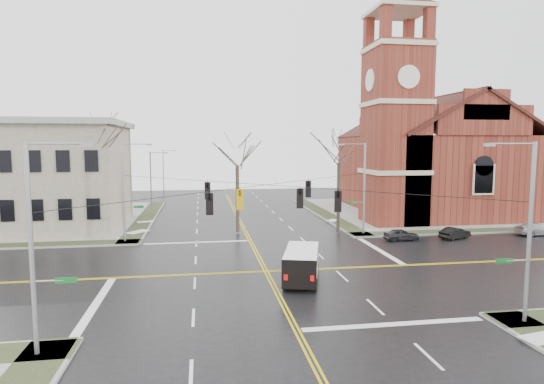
{
  "coord_description": "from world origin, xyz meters",
  "views": [
    {
      "loc": [
        -4.49,
        -31.3,
        9.02
      ],
      "look_at": [
        1.38,
        6.0,
        5.05
      ],
      "focal_mm": 30.0,
      "sensor_mm": 36.0,
      "label": 1
    }
  ],
  "objects": [
    {
      "name": "parked_car_c",
      "position": [
        28.47,
        8.69,
        0.61
      ],
      "size": [
        4.27,
        1.92,
        1.22
      ],
      "primitive_type": "imported",
      "rotation": [
        0.0,
        0.0,
        1.62
      ],
      "color": "#AEAEB1",
      "rests_on": "ground"
    },
    {
      "name": "parked_car_a",
      "position": [
        14.07,
        8.35,
        0.56
      ],
      "size": [
        3.28,
        1.36,
        1.11
      ],
      "primitive_type": "imported",
      "rotation": [
        0.0,
        0.0,
        1.58
      ],
      "color": "black",
      "rests_on": "ground"
    },
    {
      "name": "streetlight_north_a",
      "position": [
        -10.65,
        28.0,
        4.47
      ],
      "size": [
        2.3,
        0.2,
        8.0
      ],
      "color": "gray",
      "rests_on": "ground"
    },
    {
      "name": "road_markings",
      "position": [
        0.0,
        0.0,
        0.01
      ],
      "size": [
        100.0,
        100.0,
        0.01
      ],
      "color": "gold",
      "rests_on": "ground"
    },
    {
      "name": "tree_ne",
      "position": [
        9.25,
        12.72,
        7.63
      ],
      "size": [
        4.0,
        4.0,
        10.52
      ],
      "color": "#342921",
      "rests_on": "ground"
    },
    {
      "name": "church",
      "position": [
        24.76,
        24.78,
        8.43
      ],
      "size": [
        24.28,
        27.48,
        27.5
      ],
      "color": "maroon",
      "rests_on": "ground"
    },
    {
      "name": "parked_car_b",
      "position": [
        19.49,
        8.27,
        0.56
      ],
      "size": [
        3.61,
        2.47,
        1.13
      ],
      "primitive_type": "imported",
      "rotation": [
        0.0,
        0.0,
        1.99
      ],
      "color": "black",
      "rests_on": "ground"
    },
    {
      "name": "cargo_van",
      "position": [
        2.06,
        -2.4,
        1.24
      ],
      "size": [
        3.56,
        5.87,
        2.1
      ],
      "rotation": [
        0.0,
        0.0,
        -0.28
      ],
      "color": "white",
      "rests_on": "ground"
    },
    {
      "name": "civic_building_a",
      "position": [
        -22.0,
        20.0,
        5.5
      ],
      "size": [
        18.0,
        14.0,
        11.0
      ],
      "primitive_type": "cube",
      "color": "gray",
      "rests_on": "ground"
    },
    {
      "name": "signal_pole_nw",
      "position": [
        -11.32,
        11.5,
        4.95
      ],
      "size": [
        2.75,
        0.22,
        9.0
      ],
      "color": "gray",
      "rests_on": "ground"
    },
    {
      "name": "signal_pole_se",
      "position": [
        11.32,
        -11.5,
        4.95
      ],
      "size": [
        2.75,
        0.22,
        9.0
      ],
      "color": "gray",
      "rests_on": "ground"
    },
    {
      "name": "signal_pole_ne",
      "position": [
        11.32,
        11.5,
        4.95
      ],
      "size": [
        2.75,
        0.22,
        9.0
      ],
      "color": "gray",
      "rests_on": "ground"
    },
    {
      "name": "ground",
      "position": [
        0.0,
        0.0,
        0.0
      ],
      "size": [
        120.0,
        120.0,
        0.0
      ],
      "primitive_type": "plane",
      "color": "black",
      "rests_on": "ground"
    },
    {
      "name": "span_wires",
      "position": [
        0.0,
        0.0,
        6.2
      ],
      "size": [
        23.02,
        23.02,
        0.03
      ],
      "color": "black",
      "rests_on": "ground"
    },
    {
      "name": "signal_pole_sw",
      "position": [
        -11.32,
        -11.5,
        4.95
      ],
      "size": [
        2.75,
        0.22,
        9.0
      ],
      "color": "gray",
      "rests_on": "ground"
    },
    {
      "name": "sidewalks",
      "position": [
        0.0,
        0.0,
        0.08
      ],
      "size": [
        80.0,
        80.0,
        0.17
      ],
      "color": "gray",
      "rests_on": "ground"
    },
    {
      "name": "tree_nw_far",
      "position": [
        -13.45,
        13.56,
        9.28
      ],
      "size": [
        4.0,
        4.0,
        12.85
      ],
      "color": "#342921",
      "rests_on": "ground"
    },
    {
      "name": "traffic_signals",
      "position": [
        -0.0,
        -0.67,
        5.45
      ],
      "size": [
        8.21,
        8.26,
        1.3
      ],
      "color": "black",
      "rests_on": "ground"
    },
    {
      "name": "streetlight_north_b",
      "position": [
        -10.65,
        48.0,
        4.47
      ],
      "size": [
        2.3,
        0.2,
        8.0
      ],
      "color": "gray",
      "rests_on": "ground"
    },
    {
      "name": "tree_nw_near",
      "position": [
        -0.86,
        14.21,
        7.37
      ],
      "size": [
        4.0,
        4.0,
        10.16
      ],
      "color": "#342921",
      "rests_on": "ground"
    }
  ]
}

